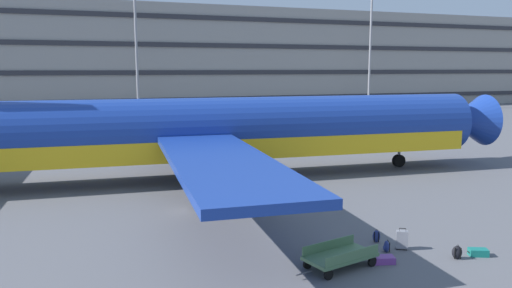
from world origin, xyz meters
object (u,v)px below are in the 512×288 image
baggage_cart (340,256)px  suitcase_navy (402,240)px  airliner (200,132)px  backpack_black (376,236)px  suitcase_red (478,252)px  backpack_small (386,247)px  backpack_laid_flat (457,252)px  suitcase_silver (383,260)px

baggage_cart → suitcase_navy: bearing=13.6°
airliner → backpack_black: bearing=-73.8°
suitcase_navy → airliner: bearing=106.8°
suitcase_red → suitcase_navy: bearing=146.1°
suitcase_navy → backpack_black: suitcase_navy is taller
baggage_cart → backpack_small: bearing=16.7°
suitcase_red → baggage_cart: 5.57m
suitcase_red → backpack_laid_flat: 0.99m
suitcase_navy → suitcase_silver: bearing=-147.5°
suitcase_silver → backpack_black: 2.21m
backpack_black → baggage_cart: size_ratio=0.17×
airliner → baggage_cart: size_ratio=12.92×
suitcase_silver → backpack_laid_flat: 2.87m
airliner → backpack_laid_flat: bearing=-70.4°
backpack_small → backpack_laid_flat: backpack_laid_flat is taller
backpack_black → backpack_small: (-0.25, -1.07, -0.03)m
backpack_laid_flat → baggage_cart: 4.59m
backpack_black → baggage_cart: 3.25m
suitcase_red → suitcase_silver: size_ratio=0.90×
suitcase_red → suitcase_silver: suitcase_red is taller
backpack_small → baggage_cart: baggage_cart is taller
suitcase_silver → backpack_black: backpack_black is taller
suitcase_red → baggage_cart: baggage_cart is taller
airliner → backpack_small: airliner is taller
suitcase_navy → suitcase_silver: size_ratio=1.01×
backpack_laid_flat → baggage_cart: baggage_cart is taller
baggage_cart → suitcase_silver: bearing=-5.6°
suitcase_red → baggage_cart: size_ratio=0.23×
suitcase_navy → suitcase_silver: suitcase_navy is taller
backpack_small → suitcase_silver: bearing=-129.2°
suitcase_red → airliner: bearing=112.5°
airliner → baggage_cart: 15.99m
airliner → suitcase_red: bearing=-67.5°
suitcase_navy → backpack_laid_flat: suitcase_navy is taller
backpack_laid_flat → suitcase_silver: bearing=168.4°
suitcase_silver → backpack_laid_flat: bearing=-11.6°
airliner → suitcase_red: (6.85, -16.51, -2.87)m
baggage_cart → airliner: bearing=94.9°
airliner → backpack_laid_flat: 17.70m
suitcase_red → backpack_laid_flat: backpack_laid_flat is taller
backpack_black → baggage_cart: baggage_cart is taller
suitcase_red → baggage_cart: (-5.50, 0.79, 0.29)m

